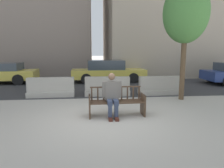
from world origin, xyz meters
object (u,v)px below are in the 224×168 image
car_sedan_mid (108,71)px  street_bench (117,103)px  street_tree (186,14)px  jersey_barrier_centre (107,88)px  seated_person (112,94)px  jersey_barrier_left (51,89)px  jersey_barrier_right (160,87)px

car_sedan_mid → street_bench: bearing=-92.1°
street_bench → street_tree: bearing=32.8°
jersey_barrier_centre → street_bench: bearing=-88.7°
street_tree → car_sedan_mid: size_ratio=0.95×
seated_person → jersey_barrier_left: (-2.40, 3.02, -0.35)m
jersey_barrier_right → seated_person: bearing=-130.4°
street_tree → car_sedan_mid: bearing=116.8°
seated_person → street_tree: bearing=32.4°
jersey_barrier_left → jersey_barrier_right: same height
car_sedan_mid → street_tree: bearing=-63.2°
jersey_barrier_left → street_tree: size_ratio=0.44×
jersey_barrier_centre → jersey_barrier_right: size_ratio=1.00×
jersey_barrier_left → jersey_barrier_right: (4.94, -0.04, 0.00)m
seated_person → jersey_barrier_left: size_ratio=0.65×
street_bench → seated_person: (-0.15, -0.06, 0.29)m
seated_person → street_tree: 4.54m
street_bench → jersey_barrier_centre: (-0.07, 2.97, -0.06)m
street_bench → jersey_barrier_left: street_bench is taller
jersey_barrier_right → street_tree: 3.28m
seated_person → jersey_barrier_centre: (0.08, 3.03, -0.35)m
car_sedan_mid → jersey_barrier_centre: bearing=-94.4°
jersey_barrier_centre → car_sedan_mid: (0.33, 4.20, 0.36)m
jersey_barrier_left → jersey_barrier_right: size_ratio=1.00×
street_tree → jersey_barrier_centre: bearing=160.1°
jersey_barrier_right → car_sedan_mid: size_ratio=0.42×
street_bench → seated_person: 0.33m
jersey_barrier_centre → jersey_barrier_left: bearing=-179.8°
street_bench → car_sedan_mid: car_sedan_mid is taller
seated_person → car_sedan_mid: 7.23m
street_bench → jersey_barrier_centre: size_ratio=0.84×
street_bench → car_sedan_mid: bearing=87.9°
jersey_barrier_left → seated_person: bearing=-51.5°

